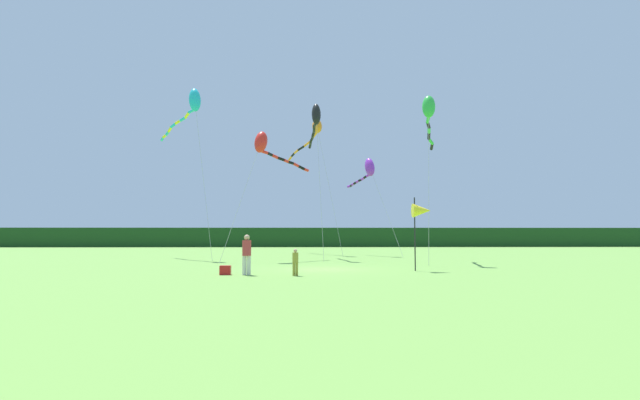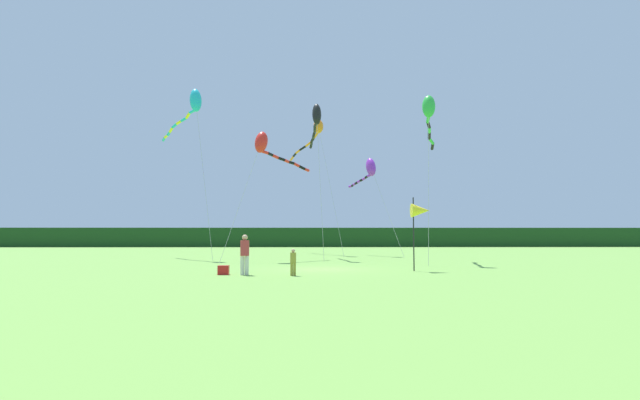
{
  "view_description": "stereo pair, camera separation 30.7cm",
  "coord_description": "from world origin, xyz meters",
  "px_view_note": "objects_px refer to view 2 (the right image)",
  "views": [
    {
      "loc": [
        -0.95,
        -25.77,
        1.81
      ],
      "look_at": [
        0.0,
        6.0,
        3.98
      ],
      "focal_mm": 28.0,
      "sensor_mm": 36.0,
      "label": 1
    },
    {
      "loc": [
        -0.64,
        -25.78,
        1.81
      ],
      "look_at": [
        0.0,
        6.0,
        3.98
      ],
      "focal_mm": 28.0,
      "sensor_mm": 36.0,
      "label": 2
    }
  ],
  "objects_px": {
    "person_adult": "(245,252)",
    "kite_black": "(316,119)",
    "kite_purple": "(370,169)",
    "kite_red": "(265,145)",
    "kite_cyan": "(192,105)",
    "banner_flag_pole": "(420,211)",
    "kite_green": "(429,113)",
    "kite_orange": "(315,131)",
    "cooler_box": "(223,270)",
    "person_child": "(293,261)"
  },
  "relations": [
    {
      "from": "kite_red",
      "to": "kite_cyan",
      "type": "relative_size",
      "value": 0.71
    },
    {
      "from": "cooler_box",
      "to": "kite_cyan",
      "type": "distance_m",
      "value": 18.74
    },
    {
      "from": "kite_orange",
      "to": "kite_black",
      "type": "bearing_deg",
      "value": -90.1
    },
    {
      "from": "kite_green",
      "to": "kite_red",
      "type": "distance_m",
      "value": 11.11
    },
    {
      "from": "person_adult",
      "to": "kite_black",
      "type": "xyz_separation_m",
      "value": [
        3.34,
        13.89,
        9.29
      ]
    },
    {
      "from": "kite_black",
      "to": "kite_purple",
      "type": "bearing_deg",
      "value": 50.45
    },
    {
      "from": "kite_red",
      "to": "kite_cyan",
      "type": "distance_m",
      "value": 7.24
    },
    {
      "from": "person_child",
      "to": "kite_green",
      "type": "distance_m",
      "value": 14.97
    },
    {
      "from": "banner_flag_pole",
      "to": "kite_black",
      "type": "height_order",
      "value": "kite_black"
    },
    {
      "from": "cooler_box",
      "to": "banner_flag_pole",
      "type": "relative_size",
      "value": 0.13
    },
    {
      "from": "person_adult",
      "to": "kite_green",
      "type": "xyz_separation_m",
      "value": [
        10.37,
        8.45,
        8.43
      ]
    },
    {
      "from": "banner_flag_pole",
      "to": "kite_black",
      "type": "relative_size",
      "value": 0.32
    },
    {
      "from": "person_child",
      "to": "kite_green",
      "type": "bearing_deg",
      "value": 47.45
    },
    {
      "from": "person_adult",
      "to": "cooler_box",
      "type": "relative_size",
      "value": 3.71
    },
    {
      "from": "kite_green",
      "to": "kite_red",
      "type": "xyz_separation_m",
      "value": [
        -10.55,
        3.12,
        -1.55
      ]
    },
    {
      "from": "kite_cyan",
      "to": "kite_black",
      "type": "bearing_deg",
      "value": -3.02
    },
    {
      "from": "kite_red",
      "to": "kite_purple",
      "type": "bearing_deg",
      "value": 44.14
    },
    {
      "from": "banner_flag_pole",
      "to": "cooler_box",
      "type": "bearing_deg",
      "value": -167.67
    },
    {
      "from": "kite_green",
      "to": "kite_purple",
      "type": "xyz_separation_m",
      "value": [
        -2.44,
        11.0,
        -2.12
      ]
    },
    {
      "from": "kite_green",
      "to": "kite_purple",
      "type": "height_order",
      "value": "kite_green"
    },
    {
      "from": "banner_flag_pole",
      "to": "kite_green",
      "type": "bearing_deg",
      "value": 72.01
    },
    {
      "from": "person_child",
      "to": "banner_flag_pole",
      "type": "height_order",
      "value": "banner_flag_pole"
    },
    {
      "from": "kite_purple",
      "to": "kite_black",
      "type": "relative_size",
      "value": 0.73
    },
    {
      "from": "person_child",
      "to": "kite_cyan",
      "type": "xyz_separation_m",
      "value": [
        -8.04,
        14.86,
        10.72
      ]
    },
    {
      "from": "kite_green",
      "to": "cooler_box",
      "type": "bearing_deg",
      "value": -143.75
    },
    {
      "from": "kite_black",
      "to": "cooler_box",
      "type": "bearing_deg",
      "value": -107.36
    },
    {
      "from": "person_child",
      "to": "kite_orange",
      "type": "relative_size",
      "value": 0.1
    },
    {
      "from": "banner_flag_pole",
      "to": "kite_red",
      "type": "distance_m",
      "value": 13.61
    },
    {
      "from": "person_child",
      "to": "kite_orange",
      "type": "distance_m",
      "value": 25.07
    },
    {
      "from": "kite_red",
      "to": "cooler_box",
      "type": "bearing_deg",
      "value": -93.86
    },
    {
      "from": "kite_green",
      "to": "kite_purple",
      "type": "distance_m",
      "value": 11.46
    },
    {
      "from": "kite_green",
      "to": "person_adult",
      "type": "bearing_deg",
      "value": -140.81
    },
    {
      "from": "person_adult",
      "to": "kite_red",
      "type": "relative_size",
      "value": 0.2
    },
    {
      "from": "kite_green",
      "to": "kite_red",
      "type": "height_order",
      "value": "kite_green"
    },
    {
      "from": "person_adult",
      "to": "cooler_box",
      "type": "distance_m",
      "value": 1.25
    },
    {
      "from": "kite_cyan",
      "to": "kite_orange",
      "type": "bearing_deg",
      "value": 40.61
    },
    {
      "from": "cooler_box",
      "to": "kite_purple",
      "type": "bearing_deg",
      "value": 65.27
    },
    {
      "from": "banner_flag_pole",
      "to": "kite_green",
      "type": "xyz_separation_m",
      "value": [
        2.04,
        6.27,
        6.49
      ]
    },
    {
      "from": "kite_red",
      "to": "kite_black",
      "type": "bearing_deg",
      "value": 33.3
    },
    {
      "from": "kite_purple",
      "to": "person_adult",
      "type": "bearing_deg",
      "value": -112.18
    },
    {
      "from": "kite_cyan",
      "to": "kite_black",
      "type": "relative_size",
      "value": 1.1
    },
    {
      "from": "kite_purple",
      "to": "kite_black",
      "type": "xyz_separation_m",
      "value": [
        -4.59,
        -5.56,
        2.97
      ]
    },
    {
      "from": "person_adult",
      "to": "kite_orange",
      "type": "xyz_separation_m",
      "value": [
        3.35,
        22.28,
        10.11
      ]
    },
    {
      "from": "banner_flag_pole",
      "to": "kite_red",
      "type": "height_order",
      "value": "kite_red"
    },
    {
      "from": "kite_purple",
      "to": "banner_flag_pole",
      "type": "bearing_deg",
      "value": -88.67
    },
    {
      "from": "cooler_box",
      "to": "kite_green",
      "type": "height_order",
      "value": "kite_green"
    },
    {
      "from": "kite_red",
      "to": "kite_black",
      "type": "relative_size",
      "value": 0.78
    },
    {
      "from": "kite_green",
      "to": "kite_black",
      "type": "height_order",
      "value": "kite_black"
    },
    {
      "from": "banner_flag_pole",
      "to": "kite_orange",
      "type": "height_order",
      "value": "kite_orange"
    },
    {
      "from": "cooler_box",
      "to": "kite_black",
      "type": "bearing_deg",
      "value": 72.64
    }
  ]
}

